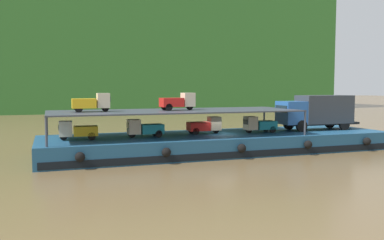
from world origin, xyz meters
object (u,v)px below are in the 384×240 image
object	(u,v)px
cargo_barge	(221,143)
mini_truck_lower_fore	(259,124)
mini_truck_lower_mid	(205,125)
mini_truck_upper_stern	(92,102)
mini_truck_lower_stern	(78,130)
mini_truck_upper_mid	(178,102)
covered_lorry	(317,111)
mini_truck_lower_aft	(145,128)

from	to	relation	value
cargo_barge	mini_truck_lower_fore	size ratio (longest dim) A/B	10.45
cargo_barge	mini_truck_lower_mid	distance (m)	1.95
mini_truck_upper_stern	cargo_barge	bearing A→B (deg)	-1.29
mini_truck_lower_stern	mini_truck_upper_mid	bearing A→B (deg)	1.69
covered_lorry	mini_truck_upper_mid	distance (m)	13.03
mini_truck_lower_fore	cargo_barge	bearing A→B (deg)	174.77
cargo_barge	mini_truck_upper_stern	bearing A→B (deg)	178.71
mini_truck_lower_fore	mini_truck_upper_stern	size ratio (longest dim) A/B	1.00
covered_lorry	mini_truck_lower_stern	world-z (taller)	covered_lorry
cargo_barge	mini_truck_lower_stern	bearing A→B (deg)	-179.64
cargo_barge	mini_truck_lower_stern	distance (m)	11.45
mini_truck_lower_aft	covered_lorry	bearing A→B (deg)	0.85
mini_truck_upper_stern	mini_truck_upper_mid	xyz separation A→B (m)	(6.69, -0.07, 0.00)
mini_truck_lower_aft	mini_truck_upper_mid	xyz separation A→B (m)	(2.81, 0.35, 2.00)
mini_truck_lower_aft	mini_truck_upper_mid	size ratio (longest dim) A/B	0.98
mini_truck_lower_stern	mini_truck_upper_mid	xyz separation A→B (m)	(7.75, 0.23, 2.00)
cargo_barge	mini_truck_lower_fore	bearing A→B (deg)	-5.23
cargo_barge	mini_truck_lower_fore	world-z (taller)	mini_truck_lower_fore
covered_lorry	mini_truck_lower_aft	size ratio (longest dim) A/B	2.87
mini_truck_lower_mid	mini_truck_upper_stern	world-z (taller)	mini_truck_upper_stern
mini_truck_lower_mid	covered_lorry	bearing A→B (deg)	-2.29
mini_truck_upper_mid	mini_truck_lower_mid	bearing A→B (deg)	7.32
mini_truck_lower_mid	mini_truck_upper_mid	size ratio (longest dim) A/B	0.98
cargo_barge	mini_truck_lower_aft	bearing A→B (deg)	-178.24
mini_truck_lower_stern	mini_truck_upper_stern	world-z (taller)	mini_truck_upper_stern
covered_lorry	mini_truck_lower_aft	world-z (taller)	covered_lorry
mini_truck_lower_aft	mini_truck_lower_mid	size ratio (longest dim) A/B	1.00
covered_lorry	mini_truck_lower_fore	bearing A→B (deg)	-176.63
mini_truck_lower_fore	mini_truck_upper_mid	xyz separation A→B (m)	(-7.02, 0.47, 2.00)
mini_truck_lower_mid	mini_truck_lower_fore	xyz separation A→B (m)	(4.64, -0.78, 0.00)
mini_truck_lower_aft	mini_truck_upper_stern	xyz separation A→B (m)	(-3.88, 0.43, 2.00)
mini_truck_lower_fore	covered_lorry	bearing A→B (deg)	3.37
mini_truck_upper_mid	covered_lorry	bearing A→B (deg)	-0.52
cargo_barge	mini_truck_lower_fore	xyz separation A→B (m)	(3.41, -0.31, 1.44)
mini_truck_lower_stern	mini_truck_upper_mid	size ratio (longest dim) A/B	1.00
mini_truck_lower_aft	mini_truck_upper_stern	bearing A→B (deg)	173.69
cargo_barge	covered_lorry	size ratio (longest dim) A/B	3.65
mini_truck_lower_stern	mini_truck_lower_aft	bearing A→B (deg)	-1.46
mini_truck_lower_stern	mini_truck_lower_mid	size ratio (longest dim) A/B	1.01
mini_truck_lower_aft	mini_truck_upper_stern	distance (m)	4.39
covered_lorry	mini_truck_lower_fore	size ratio (longest dim) A/B	2.86
covered_lorry	mini_truck_lower_aft	xyz separation A→B (m)	(-15.80, -0.24, -1.00)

